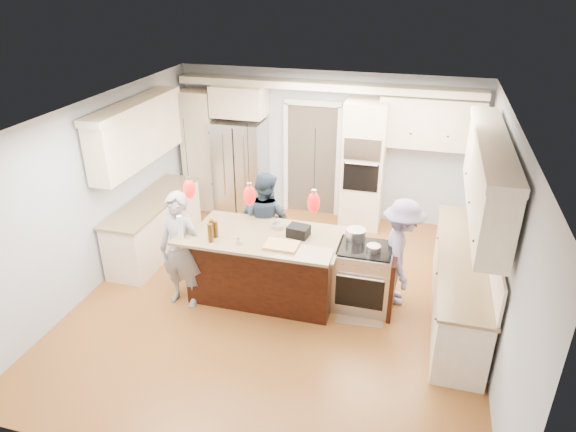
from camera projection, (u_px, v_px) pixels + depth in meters
name	position (u px, v px, depth m)	size (l,w,h in m)	color
ground_plane	(282.00, 298.00, 7.42)	(6.00, 6.00, 0.00)	#A5642D
room_shell	(281.00, 181.00, 6.62)	(5.54, 6.04, 2.72)	#B2BCC6
refrigerator	(241.00, 167.00, 9.68)	(0.90, 0.70, 1.80)	#B7B7BC
oven_column	(364.00, 165.00, 9.05)	(0.72, 0.69, 2.30)	#F9E8CA
back_upper_cabinets	(283.00, 129.00, 9.26)	(5.30, 0.61, 2.54)	#F9E8CA
right_counter_run	(469.00, 246.00, 6.64)	(0.64, 3.10, 2.51)	#F9E8CA
left_cabinets	(149.00, 192.00, 8.23)	(0.64, 2.30, 2.51)	#F9E8CA
kitchen_island	(266.00, 264.00, 7.33)	(2.10, 1.46, 1.12)	black
island_range	(365.00, 277.00, 7.07)	(0.82, 0.71, 0.92)	#B7B7BC
pendant_lights	(250.00, 195.00, 6.25)	(1.75, 0.15, 1.03)	black
person_bar_end	(180.00, 250.00, 6.97)	(0.61, 0.40, 1.68)	gray
person_far_left	(265.00, 220.00, 7.93)	(0.76, 0.59, 1.56)	#293A50
person_far_right	(265.00, 224.00, 7.96)	(0.84, 0.35, 1.43)	slate
person_range_side	(401.00, 252.00, 7.04)	(1.00, 0.58, 1.55)	gray
floor_rug	(360.00, 306.00, 7.23)	(0.63, 0.92, 0.01)	#9B7854
water_bottle	(180.00, 227.00, 6.63)	(0.07, 0.07, 0.32)	silver
beer_bottle_a	(216.00, 229.00, 6.68)	(0.05, 0.05, 0.22)	#432A0B
beer_bottle_b	(210.00, 233.00, 6.55)	(0.06, 0.06, 0.26)	#432A0B
beer_bottle_c	(212.00, 229.00, 6.65)	(0.06, 0.06, 0.26)	#432A0B
drink_can	(238.00, 240.00, 6.52)	(0.06, 0.06, 0.11)	#B7B7BC
cutting_board	(281.00, 245.00, 6.49)	(0.42, 0.30, 0.03)	tan
pot_large	(356.00, 235.00, 7.04)	(0.27, 0.27, 0.16)	#B7B7BC
pot_small	(374.00, 249.00, 6.75)	(0.19, 0.19, 0.09)	#B7B7BC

